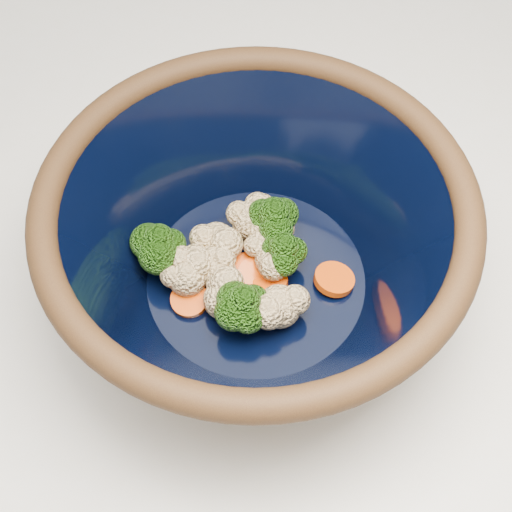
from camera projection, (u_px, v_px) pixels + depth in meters
counter at (177, 476)px, 0.95m from camera, size 1.20×1.20×0.90m
mixing_bowl at (256, 246)px, 0.52m from camera, size 0.35×0.35×0.14m
vegetable_pile at (241, 258)px, 0.55m from camera, size 0.14×0.13×0.05m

